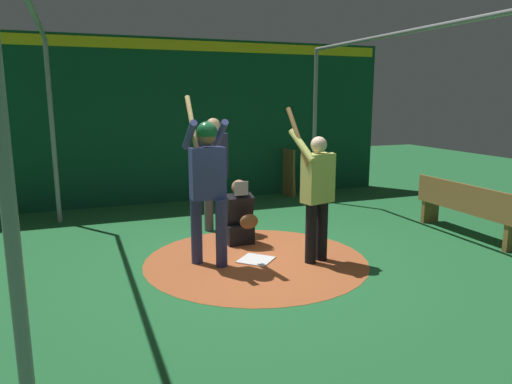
{
  "coord_description": "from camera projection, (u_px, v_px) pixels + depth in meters",
  "views": [
    {
      "loc": [
        5.75,
        -2.21,
        2.18
      ],
      "look_at": [
        0.0,
        0.0,
        0.95
      ],
      "focal_mm": 33.44,
      "sensor_mm": 36.0,
      "label": 1
    }
  ],
  "objects": [
    {
      "name": "bench",
      "position": [
        466.0,
        208.0,
        7.56
      ],
      "size": [
        1.97,
        0.36,
        0.85
      ],
      "color": "olive",
      "rests_on": "ground"
    },
    {
      "name": "back_wall",
      "position": [
        185.0,
        121.0,
        9.97
      ],
      "size": [
        0.22,
        9.13,
        3.35
      ],
      "color": "#0F472D",
      "rests_on": "ground"
    },
    {
      "name": "home_plate",
      "position": [
        256.0,
        260.0,
        6.46
      ],
      "size": [
        0.59,
        0.59,
        0.01
      ],
      "primitive_type": "cube",
      "rotation": [
        0.0,
        0.0,
        0.79
      ],
      "color": "white",
      "rests_on": "dirt_circle"
    },
    {
      "name": "visitor",
      "position": [
        317.0,
        190.0,
        6.25
      ],
      "size": [
        0.55,
        0.57,
        2.05
      ],
      "rotation": [
        0.0,
        0.0,
        0.25
      ],
      "color": "black",
      "rests_on": "ground"
    },
    {
      "name": "umpire",
      "position": [
        214.0,
        168.0,
        7.75
      ],
      "size": [
        0.23,
        0.49,
        1.85
      ],
      "color": "#4C4C51",
      "rests_on": "ground"
    },
    {
      "name": "batter",
      "position": [
        207.0,
        178.0,
        6.1
      ],
      "size": [
        0.68,
        0.49,
        2.2
      ],
      "color": "navy",
      "rests_on": "ground"
    },
    {
      "name": "baseball_0",
      "position": [
        219.0,
        252.0,
        6.67
      ],
      "size": [
        0.07,
        0.07,
        0.07
      ],
      "primitive_type": "sphere",
      "color": "white",
      "rests_on": "dirt_circle"
    },
    {
      "name": "cage_frame",
      "position": [
        256.0,
        92.0,
        6.03
      ],
      "size": [
        6.4,
        5.14,
        3.16
      ],
      "color": "gray",
      "rests_on": "ground"
    },
    {
      "name": "bat_rack",
      "position": [
        287.0,
        173.0,
        10.77
      ],
      "size": [
        0.82,
        0.15,
        1.05
      ],
      "color": "olive",
      "rests_on": "ground"
    },
    {
      "name": "catcher",
      "position": [
        239.0,
        218.0,
        7.16
      ],
      "size": [
        0.58,
        0.4,
        0.98
      ],
      "color": "black",
      "rests_on": "ground"
    },
    {
      "name": "ground_plane",
      "position": [
        256.0,
        261.0,
        6.47
      ],
      "size": [
        25.13,
        25.13,
        0.0
      ],
      "primitive_type": "plane",
      "color": "#216633"
    },
    {
      "name": "dirt_circle",
      "position": [
        256.0,
        260.0,
        6.47
      ],
      "size": [
        3.02,
        3.02,
        0.01
      ],
      "primitive_type": "cylinder",
      "color": "#AD562D",
      "rests_on": "ground"
    }
  ]
}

